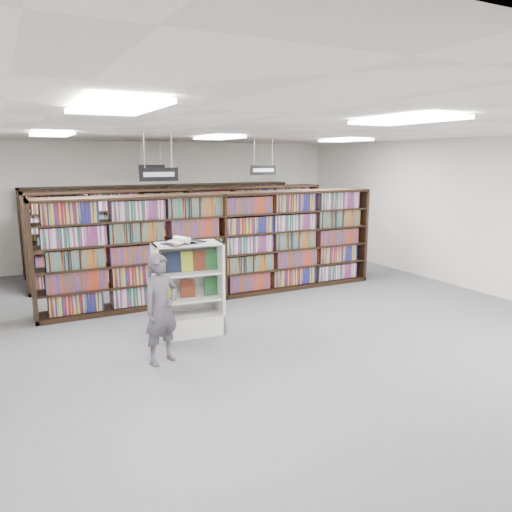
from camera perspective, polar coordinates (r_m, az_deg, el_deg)
name	(u,v)px	position (r m, az deg, el deg)	size (l,w,h in m)	color
floor	(268,325)	(8.51, 1.37, -7.88)	(12.00, 12.00, 0.00)	#4A4A4E
ceiling	(269,130)	(8.06, 1.48, 14.17)	(10.00, 12.00, 0.10)	white
wall_back	(161,203)	(13.67, -10.78, 5.99)	(10.00, 0.10, 3.20)	silver
wall_right	(479,216)	(11.39, 24.15, 4.24)	(0.10, 12.00, 3.20)	silver
bookshelf_row_near	(220,246)	(10.00, -4.09, 1.17)	(7.00, 0.60, 2.10)	black
bookshelf_row_mid	(187,233)	(11.84, -7.91, 2.64)	(7.00, 0.60, 2.10)	black
bookshelf_row_far	(165,225)	(13.44, -10.33, 3.56)	(7.00, 0.60, 2.10)	black
aisle_sign_left	(159,173)	(8.40, -11.05, 9.28)	(0.65, 0.02, 0.80)	#B2B2B7
aisle_sign_right	(263,169)	(11.40, 0.83, 9.89)	(0.65, 0.02, 0.80)	#B2B2B7
aisle_sign_center	(152,168)	(12.52, -11.83, 9.77)	(0.65, 0.02, 0.80)	#B2B2B7
troffer_front_left	(115,106)	(4.17, -15.83, 16.13)	(0.60, 1.20, 0.04)	white
troffer_front_center	(407,120)	(5.62, 16.83, 14.66)	(0.60, 1.20, 0.04)	white
troffer_back_left	(51,134)	(9.11, -22.36, 12.75)	(0.60, 1.20, 0.04)	white
troffer_back_center	(219,138)	(9.86, -4.26, 13.34)	(0.60, 1.20, 0.04)	white
troffer_back_right	(345,140)	(11.37, 10.15, 12.89)	(0.60, 1.20, 0.04)	white
endcap_display	(188,304)	(8.06, -7.75, -5.41)	(1.11, 0.64, 1.48)	silver
open_book	(183,241)	(7.76, -8.37, 1.68)	(0.72, 0.56, 0.13)	black
shopper	(161,309)	(6.92, -10.78, -5.95)	(0.56, 0.36, 1.52)	#534C57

